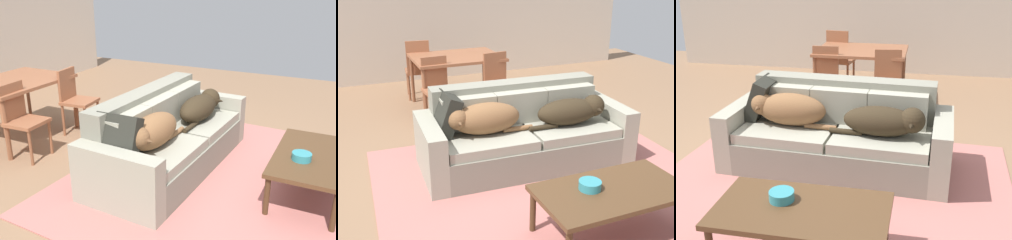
{
  "view_description": "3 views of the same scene",
  "coord_description": "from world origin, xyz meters",
  "views": [
    {
      "loc": [
        -3.47,
        -1.73,
        1.99
      ],
      "look_at": [
        -0.06,
        -0.02,
        0.58
      ],
      "focal_mm": 40.69,
      "sensor_mm": 36.0,
      "label": 1
    },
    {
      "loc": [
        -1.81,
        -3.83,
        2.1
      ],
      "look_at": [
        -0.16,
        0.08,
        0.5
      ],
      "focal_mm": 44.99,
      "sensor_mm": 36.0,
      "label": 2
    },
    {
      "loc": [
        0.85,
        -3.83,
        2.0
      ],
      "look_at": [
        0.12,
        -0.17,
        0.57
      ],
      "focal_mm": 44.95,
      "sensor_mm": 36.0,
      "label": 3
    }
  ],
  "objects": [
    {
      "name": "ground_plane",
      "position": [
        0.0,
        0.0,
        0.0
      ],
      "size": [
        10.0,
        10.0,
        0.0
      ],
      "primitive_type": "plane",
      "color": "#8A674A"
    },
    {
      "name": "area_rug",
      "position": [
        0.02,
        -0.82,
        0.01
      ],
      "size": [
        3.5,
        3.48,
        0.01
      ],
      "primitive_type": "cube",
      "rotation": [
        0.0,
        0.0,
        -0.05
      ],
      "color": "#B66A63",
      "rests_on": "ground"
    },
    {
      "name": "couch",
      "position": [
        0.02,
        0.03,
        0.33
      ],
      "size": [
        2.29,
        1.02,
        0.85
      ],
      "rotation": [
        0.0,
        0.0,
        -0.05
      ],
      "color": "gray",
      "rests_on": "ground"
    },
    {
      "name": "dog_on_left_cushion",
      "position": [
        -0.47,
        -0.06,
        0.61
      ],
      "size": [
        0.89,
        0.37,
        0.32
      ],
      "rotation": [
        0.0,
        0.0,
        -0.05
      ],
      "color": "brown",
      "rests_on": "couch"
    },
    {
      "name": "dog_on_right_cushion",
      "position": [
        0.52,
        -0.16,
        0.59
      ],
      "size": [
        0.9,
        0.39,
        0.3
      ],
      "rotation": [
        0.0,
        0.0,
        -0.05
      ],
      "color": "#302517",
      "rests_on": "couch"
    },
    {
      "name": "throw_pillow_by_left_arm",
      "position": [
        -0.82,
        0.12,
        0.64
      ],
      "size": [
        0.29,
        0.43,
        0.45
      ],
      "primitive_type": "cube",
      "rotation": [
        0.0,
        0.37,
        0.01
      ],
      "color": "#272721",
      "rests_on": "couch"
    },
    {
      "name": "coffee_table",
      "position": [
        0.09,
        -1.48,
        0.38
      ],
      "size": [
        1.21,
        0.66,
        0.42
      ],
      "color": "#52361F",
      "rests_on": "ground"
    },
    {
      "name": "bowl_on_coffee_table",
      "position": [
        -0.08,
        -1.41,
        0.46
      ],
      "size": [
        0.18,
        0.18,
        0.07
      ],
      "primitive_type": "cylinder",
      "color": "teal",
      "rests_on": "coffee_table"
    },
    {
      "name": "dining_table",
      "position": [
        -0.08,
        2.18,
        0.71
      ],
      "size": [
        1.29,
        0.99,
        0.78
      ],
      "color": "#95583A",
      "rests_on": "ground"
    },
    {
      "name": "dining_chair_near_left",
      "position": [
        -0.51,
        1.65,
        0.5
      ],
      "size": [
        0.43,
        0.43,
        0.89
      ],
      "rotation": [
        0.0,
        0.0,
        0.07
      ],
      "color": "#95583A",
      "rests_on": "ground"
    },
    {
      "name": "dining_chair_near_right",
      "position": [
        0.37,
        1.59,
        0.5
      ],
      "size": [
        0.45,
        0.45,
        0.89
      ],
      "rotation": [
        0.0,
        0.0,
        0.12
      ],
      "color": "#95583A",
      "rests_on": "ground"
    }
  ]
}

